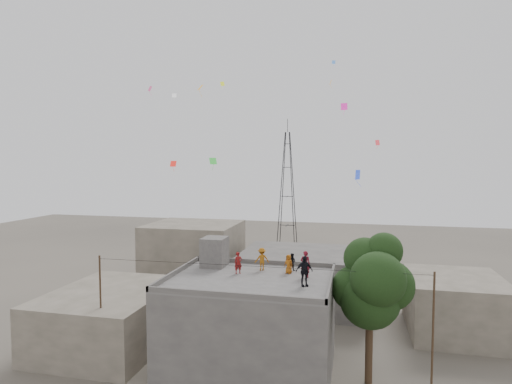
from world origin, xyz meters
TOP-DOWN VIEW (x-y plane):
  - ground at (0.00, 0.00)m, footprint 140.00×140.00m
  - main_building at (0.00, 0.00)m, footprint 10.00×8.00m
  - parapet at (0.00, 0.00)m, footprint 10.00×8.00m
  - stair_head_box at (-3.20, 2.60)m, footprint 1.60×1.80m
  - neighbor_west at (-11.00, 2.00)m, footprint 8.00×10.00m
  - neighbor_north at (2.00, 14.00)m, footprint 12.00×9.00m
  - neighbor_northwest at (-10.00, 16.00)m, footprint 9.00×8.00m
  - neighbor_east at (14.00, 10.00)m, footprint 7.00×8.00m
  - tree at (7.37, 0.60)m, footprint 4.90×4.60m
  - utility_line at (0.50, -1.25)m, footprint 20.12×0.62m
  - transmission_tower at (-4.00, 40.00)m, footprint 2.97×2.97m
  - person_red_adult at (3.28, 1.02)m, footprint 0.67×0.50m
  - person_orange_child at (2.11, 1.78)m, footprint 0.70×0.58m
  - person_dark_child at (2.20, 2.67)m, footprint 0.68×0.62m
  - person_dark_adult at (3.44, -0.87)m, footprint 1.12×0.88m
  - person_orange_adult at (0.24, 2.21)m, footprint 1.12×0.92m
  - person_red_child at (-1.05, 0.97)m, footprint 0.61×0.55m
  - kites at (-0.41, 7.03)m, footprint 18.95×17.22m

SIDE VIEW (x-z plane):
  - ground at x=0.00m, z-range 0.00..0.00m
  - neighbor_west at x=-11.00m, z-range 0.00..4.00m
  - neighbor_east at x=14.00m, z-range 0.00..4.40m
  - neighbor_north at x=2.00m, z-range 0.00..5.00m
  - main_building at x=0.00m, z-range 0.00..6.10m
  - neighbor_northwest at x=-10.00m, z-range 0.00..7.00m
  - utility_line at x=0.50m, z-range 0.13..7.53m
  - tree at x=7.37m, z-range 1.55..10.65m
  - parapet at x=0.00m, z-range 6.10..6.40m
  - person_dark_child at x=2.20m, z-range 6.10..7.24m
  - person_orange_child at x=2.11m, z-range 6.10..7.34m
  - person_red_child at x=-1.05m, z-range 6.10..7.51m
  - person_orange_adult at x=0.24m, z-range 6.10..7.60m
  - person_red_adult at x=3.28m, z-range 6.10..7.78m
  - person_dark_adult at x=3.44m, z-range 6.10..7.88m
  - stair_head_box at x=-3.20m, z-range 6.10..8.10m
  - transmission_tower at x=-4.00m, z-range -0.93..19.07m
  - kites at x=-0.41m, z-range 11.25..22.19m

